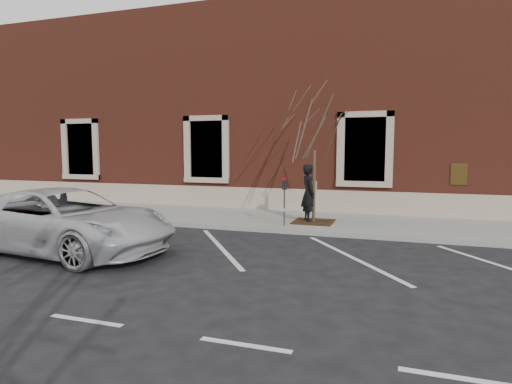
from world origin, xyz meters
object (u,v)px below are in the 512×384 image
(sapling, at_px, (315,130))
(white_truck, at_px, (65,220))
(parking_meter, at_px, (284,193))
(man, at_px, (309,193))

(sapling, xyz_separation_m, white_truck, (-4.94, -5.03, -2.23))
(parking_meter, distance_m, sapling, 2.18)
(sapling, bearing_deg, parking_meter, -126.36)
(parking_meter, height_order, sapling, sapling)
(man, distance_m, sapling, 1.94)
(white_truck, bearing_deg, parking_meter, -40.54)
(man, xyz_separation_m, white_truck, (-4.76, -5.06, -0.30))
(man, height_order, sapling, sapling)
(man, bearing_deg, sapling, -130.29)
(parking_meter, bearing_deg, white_truck, -149.44)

